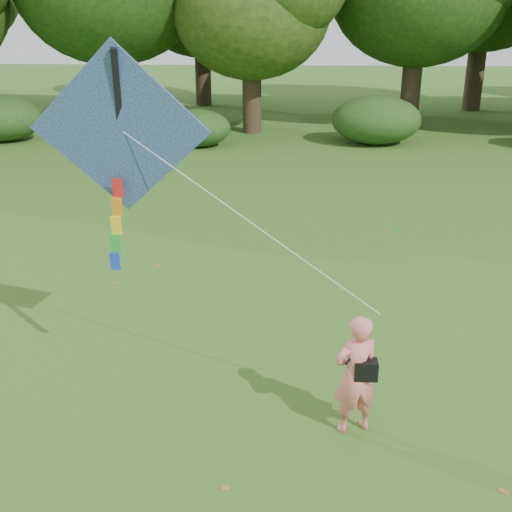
{
  "coord_description": "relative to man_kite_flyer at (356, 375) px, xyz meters",
  "views": [
    {
      "loc": [
        -0.54,
        -7.59,
        5.37
      ],
      "look_at": [
        -0.99,
        2.0,
        1.5
      ],
      "focal_mm": 45.0,
      "sensor_mm": 36.0,
      "label": 1
    }
  ],
  "objects": [
    {
      "name": "man_kite_flyer",
      "position": [
        0.0,
        0.0,
        0.0
      ],
      "size": [
        0.72,
        0.59,
        1.69
      ],
      "primitive_type": "imported",
      "rotation": [
        0.0,
        0.0,
        3.49
      ],
      "color": "#EA756E",
      "rests_on": "ground"
    },
    {
      "name": "fallen_leaves",
      "position": [
        0.08,
        4.79,
        -0.84
      ],
      "size": [
        10.95,
        15.69,
        0.01
      ],
      "color": "#925D27",
      "rests_on": "ground"
    },
    {
      "name": "ground",
      "position": [
        -0.41,
        0.43,
        -0.85
      ],
      "size": [
        100.0,
        100.0,
        0.0
      ],
      "primitive_type": "plane",
      "color": "#265114",
      "rests_on": "ground"
    },
    {
      "name": "crossbody_bag",
      "position": [
        0.12,
        -0.03,
        0.11
      ],
      "size": [
        0.43,
        0.2,
        0.69
      ],
      "color": "black",
      "rests_on": "ground"
    },
    {
      "name": "shrub_band",
      "position": [
        -1.14,
        18.03,
        0.01
      ],
      "size": [
        39.15,
        3.22,
        1.88
      ],
      "color": "#264919",
      "rests_on": "ground"
    },
    {
      "name": "bystander_left",
      "position": [
        -8.18,
        18.96,
        0.02
      ],
      "size": [
        1.06,
        1.0,
        1.73
      ],
      "primitive_type": "imported",
      "rotation": [
        0.0,
        0.0,
        0.54
      ],
      "color": "#262932",
      "rests_on": "ground"
    },
    {
      "name": "flying_kite",
      "position": [
        -3.05,
        0.86,
        2.93
      ],
      "size": [
        4.46,
        1.29,
        3.21
      ],
      "color": "#2658A8",
      "rests_on": "ground"
    }
  ]
}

